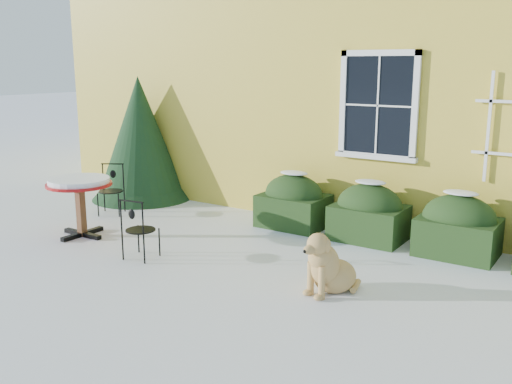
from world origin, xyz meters
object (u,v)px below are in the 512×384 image
Objects in this scene: patio_chair_far at (111,189)px; dog at (328,267)px; patio_chair_near at (139,229)px; bistro_table at (79,188)px; evergreen_shrub at (141,150)px.

patio_chair_far reaches higher than dog.
bistro_table is at bearing -18.61° from patio_chair_near.
patio_chair_near is 0.97× the size of patio_chair_far.
bistro_table is 4.17m from dog.
dog is (4.14, 0.08, -0.45)m from bistro_table.
patio_chair_near reaches higher than dog.
patio_chair_near is 2.59m from patio_chair_far.
patio_chair_far is at bearing -176.13° from dog.
patio_chair_near is (2.55, -2.63, -0.53)m from evergreen_shrub.
bistro_table is 1.40m from patio_chair_far.
bistro_table reaches higher than patio_chair_far.
evergreen_shrub is at bearing 78.62° from patio_chair_far.
patio_chair_far is at bearing -70.47° from evergreen_shrub.
evergreen_shrub reaches higher than bistro_table.
patio_chair_far is 1.07× the size of dog.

